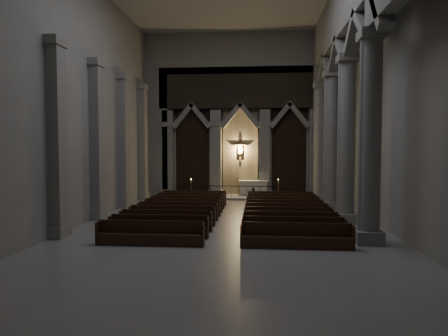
% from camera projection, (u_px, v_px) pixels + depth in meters
% --- Properties ---
extents(room, '(24.00, 24.10, 12.00)m').
position_uv_depth(room, '(229.00, 59.00, 17.76)').
color(room, gray).
rests_on(room, ground).
extents(sanctuary_wall, '(14.00, 0.77, 12.00)m').
position_uv_depth(sanctuary_wall, '(240.00, 107.00, 29.29)').
color(sanctuary_wall, gray).
rests_on(sanctuary_wall, ground).
extents(right_arcade, '(1.00, 24.00, 12.00)m').
position_uv_depth(right_arcade, '(348.00, 58.00, 18.62)').
color(right_arcade, gray).
rests_on(right_arcade, ground).
extents(left_pilasters, '(0.60, 13.00, 8.03)m').
position_uv_depth(left_pilasters, '(112.00, 143.00, 22.00)').
color(left_pilasters, gray).
rests_on(left_pilasters, ground).
extents(sanctuary_step, '(8.50, 2.60, 0.15)m').
position_uv_depth(sanctuary_step, '(239.00, 197.00, 28.71)').
color(sanctuary_step, gray).
rests_on(sanctuary_step, ground).
extents(altar, '(2.13, 0.85, 1.08)m').
position_uv_depth(altar, '(254.00, 188.00, 29.21)').
color(altar, beige).
rests_on(altar, sanctuary_step).
extents(altar_rail, '(5.05, 0.09, 0.99)m').
position_uv_depth(altar_rail, '(239.00, 190.00, 27.83)').
color(altar_rail, black).
rests_on(altar_rail, ground).
extents(candle_stand_left, '(0.25, 0.25, 1.46)m').
position_uv_depth(candle_stand_left, '(191.00, 194.00, 27.65)').
color(candle_stand_left, '#AC7035').
rests_on(candle_stand_left, ground).
extents(candle_stand_right, '(0.25, 0.25, 1.45)m').
position_uv_depth(candle_stand_right, '(278.00, 194.00, 27.63)').
color(candle_stand_right, '#AC7035').
rests_on(candle_stand_right, ground).
extents(pews, '(9.46, 10.78, 0.91)m').
position_uv_depth(pews, '(231.00, 215.00, 19.82)').
color(pews, black).
rests_on(pews, ground).
extents(worshipper, '(0.51, 0.43, 1.19)m').
position_uv_depth(worshipper, '(253.00, 197.00, 24.29)').
color(worshipper, black).
rests_on(worshipper, ground).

